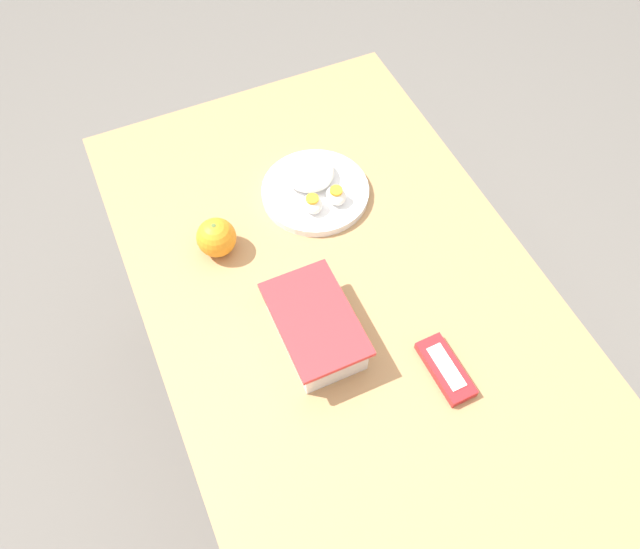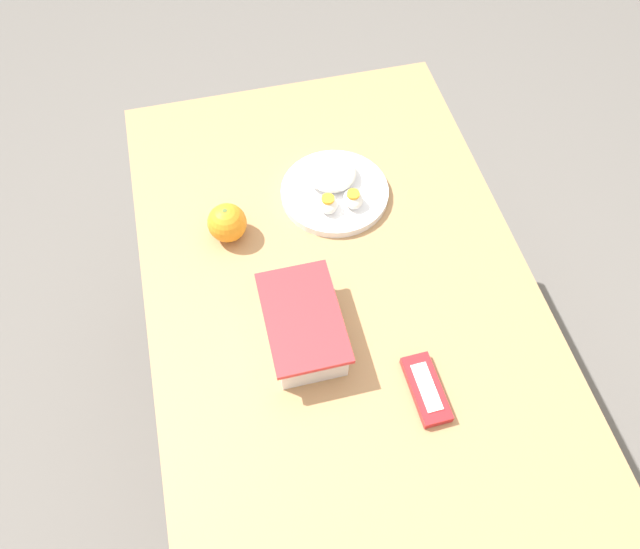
{
  "view_description": "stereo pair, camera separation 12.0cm",
  "coord_description": "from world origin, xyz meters",
  "px_view_note": "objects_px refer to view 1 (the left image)",
  "views": [
    {
      "loc": [
        -0.55,
        0.3,
        1.78
      ],
      "look_at": [
        0.04,
        0.04,
        0.77
      ],
      "focal_mm": 35.0,
      "sensor_mm": 36.0,
      "label": 1
    },
    {
      "loc": [
        -0.59,
        0.19,
        1.78
      ],
      "look_at": [
        0.04,
        0.04,
        0.77
      ],
      "focal_mm": 35.0,
      "sensor_mm": 36.0,
      "label": 2
    }
  ],
  "objects_px": {
    "food_container": "(315,329)",
    "orange_fruit": "(216,237)",
    "rice_plate": "(314,187)",
    "candy_bar": "(445,369)"
  },
  "relations": [
    {
      "from": "rice_plate",
      "to": "candy_bar",
      "type": "height_order",
      "value": "rice_plate"
    },
    {
      "from": "rice_plate",
      "to": "orange_fruit",
      "type": "bearing_deg",
      "value": 103.41
    },
    {
      "from": "orange_fruit",
      "to": "rice_plate",
      "type": "bearing_deg",
      "value": -76.59
    },
    {
      "from": "food_container",
      "to": "orange_fruit",
      "type": "relative_size",
      "value": 2.67
    },
    {
      "from": "orange_fruit",
      "to": "food_container",
      "type": "bearing_deg",
      "value": -159.64
    },
    {
      "from": "candy_bar",
      "to": "food_container",
      "type": "bearing_deg",
      "value": 49.31
    },
    {
      "from": "rice_plate",
      "to": "candy_bar",
      "type": "distance_m",
      "value": 0.48
    },
    {
      "from": "rice_plate",
      "to": "food_container",
      "type": "bearing_deg",
      "value": 156.32
    },
    {
      "from": "food_container",
      "to": "rice_plate",
      "type": "bearing_deg",
      "value": -23.68
    },
    {
      "from": "food_container",
      "to": "orange_fruit",
      "type": "bearing_deg",
      "value": 20.36
    }
  ]
}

